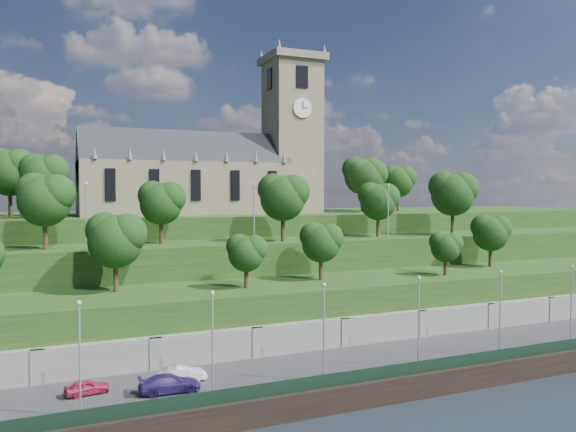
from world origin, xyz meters
name	(u,v)px	position (x,y,z in m)	size (l,w,h in m)	color
ground	(358,409)	(0.00, 0.00, 0.00)	(320.00, 320.00, 0.00)	black
promenade	(326,376)	(0.00, 6.00, 1.00)	(160.00, 12.00, 2.00)	#2D2D30
quay_wall	(358,397)	(0.00, -0.05, 1.10)	(160.00, 0.50, 2.20)	black
fence	(354,377)	(0.00, 0.60, 2.60)	(160.00, 0.10, 1.20)	black
retaining_wall	(300,345)	(0.00, 11.97, 2.50)	(160.00, 2.10, 5.00)	slate
embankment_lower	(278,319)	(0.00, 18.00, 4.00)	(160.00, 12.00, 8.00)	#1E3C14
embankment_upper	(247,286)	(0.00, 29.00, 6.00)	(160.00, 10.00, 12.00)	#1E3C14
hilltop	(205,258)	(0.00, 50.00, 7.50)	(160.00, 32.00, 15.00)	#1E3C14
church	(216,167)	(0.79, 45.98, 22.52)	(38.60, 12.35, 27.60)	#6B5F4B
trees_lower	(267,241)	(-1.08, 18.56, 12.89)	(68.37, 9.10, 8.40)	#332414
trees_upper	(294,196)	(6.38, 27.97, 17.95)	(63.15, 8.87, 9.61)	#332414
trees_hilltop	(226,175)	(2.20, 45.12, 21.23)	(73.82, 16.27, 10.13)	#332414
lamp_posts_promenade	(324,325)	(-2.00, 2.50, 6.92)	(60.36, 0.36, 8.60)	#B2B2B7
lamp_posts_upper	(254,208)	(0.00, 26.00, 16.40)	(40.36, 0.36, 7.60)	#B2B2B7
car_left	(87,387)	(-21.28, 7.04, 2.60)	(1.41, 3.51, 1.20)	#A01A3B
car_middle	(182,374)	(-13.53, 6.96, 2.69)	(1.46, 4.20, 1.38)	silver
car_right	(170,383)	(-15.00, 4.88, 2.73)	(2.06, 5.07, 1.47)	navy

